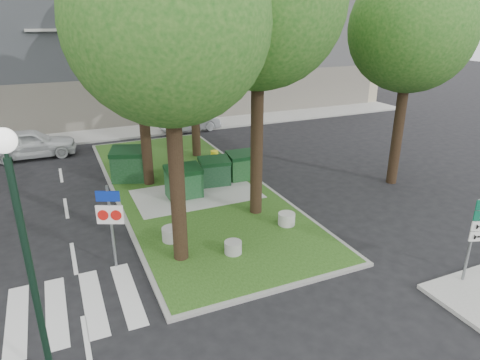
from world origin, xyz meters
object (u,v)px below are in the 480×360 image
dumpster_d (243,166)px  bollard_mid (233,247)px  dumpster_a (130,164)px  bollard_right (287,219)px  tree_median_near_left (170,2)px  bollard_left (172,234)px  tree_median_mid (138,16)px  car_white (30,143)px  dumpster_b (184,182)px  street_lamp (23,237)px  tree_street_right (414,16)px  car_silver (190,121)px  traffic_sign_pole (110,216)px  dumpster_c (214,172)px  litter_bin (215,157)px

dumpster_d → bollard_mid: size_ratio=2.53×
dumpster_a → bollard_right: size_ratio=3.20×
tree_median_near_left → bollard_left: 7.06m
tree_median_mid → car_white: bearing=126.8°
dumpster_b → street_lamp: (-5.22, -7.87, 2.60)m
dumpster_b → tree_street_right: bearing=-11.9°
tree_median_near_left → bollard_right: bearing=7.9°
tree_median_mid → bollard_right: tree_median_mid is taller
tree_median_near_left → car_silver: 16.98m
traffic_sign_pole → car_silver: 15.98m
bollard_left → bollard_right: bearing=-7.8°
dumpster_a → bollard_mid: (1.66, -7.66, -0.53)m
tree_median_near_left → tree_median_mid: size_ratio=1.05×
dumpster_b → car_silver: dumpster_b is taller
dumpster_d → street_lamp: (-8.24, -8.79, 2.63)m
dumpster_c → bollard_mid: 5.86m
bollard_left → litter_bin: 7.84m
bollard_mid → car_white: (-5.77, 13.40, 0.45)m
litter_bin → traffic_sign_pole: bearing=-128.9°
car_white → car_silver: (9.31, 1.85, -0.13)m
bollard_mid → traffic_sign_pole: bearing=165.2°
tree_street_right → traffic_sign_pole: size_ratio=3.87×
tree_median_near_left → bollard_mid: tree_median_near_left is taller
dumpster_c → bollard_mid: dumpster_c is taller
dumpster_d → bollard_left: 6.18m
car_silver → dumpster_b: bearing=155.8°
tree_street_right → car_white: bearing=144.8°
bollard_left → street_lamp: street_lamp is taller
tree_median_near_left → bollard_left: size_ratio=16.81×
tree_median_near_left → dumpster_b: bearing=72.5°
bollard_right → litter_bin: litter_bin is taller
dumpster_c → dumpster_b: bearing=-147.6°
tree_street_right → bollard_right: bearing=-163.5°
dumpster_c → bollard_right: size_ratio=2.37×
dumpster_c → car_white: bearing=140.5°
bollard_left → car_white: 12.59m
bollard_right → street_lamp: (-7.77, -3.99, 3.02)m
dumpster_d → car_silver: (0.58, 9.45, -0.09)m
bollard_mid → tree_street_right: bearing=18.1°
dumpster_c → bollard_left: bearing=-119.5°
dumpster_a → bollard_right: 7.85m
bollard_mid → bollard_left: bearing=134.2°
tree_median_near_left → dumpster_d: size_ratio=7.68×
bollard_left → litter_bin: size_ratio=0.97×
dumpster_b → litter_bin: bearing=52.4°
dumpster_c → street_lamp: street_lamp is taller
traffic_sign_pole → dumpster_b: bearing=74.9°
dumpster_d → bollard_mid: 6.53m
dumpster_c → traffic_sign_pole: (-4.95, -4.74, 0.97)m
bollard_left → street_lamp: 6.62m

